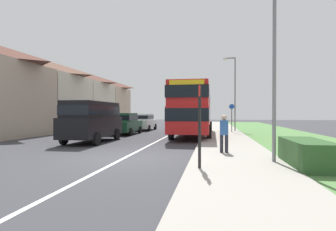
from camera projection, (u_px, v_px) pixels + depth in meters
The scene contains 15 objects.
ground_plane at pixel (124, 158), 10.19m from camera, with size 120.00×120.00×0.00m, color #38383D.
lane_marking_centre at pixel (163, 138), 18.08m from camera, with size 0.14×60.00×0.01m, color silver.
pavement_near_side at pixel (227, 142), 15.41m from camera, with size 3.20×68.00×0.12m, color #9E998E.
grass_verge_seaward at pixel (306, 144), 14.69m from camera, with size 6.00×68.00×0.08m, color #517F42.
roadside_hedge at pixel (307, 154), 8.30m from camera, with size 1.10×2.68×0.90m, color #2D5128.
double_decker_bus at pixel (193, 108), 20.07m from camera, with size 2.80×10.32×3.70m.
parked_van_black at pixel (92, 118), 15.81m from camera, with size 2.11×4.91×2.41m.
parked_car_dark_green at pixel (125, 123), 21.54m from camera, with size 1.89×4.23×1.74m.
parked_car_white at pixel (143, 121), 26.68m from camera, with size 2.00×4.54×1.68m.
pedestrian_at_stop at pixel (224, 132), 10.88m from camera, with size 0.34×0.34×1.67m.
bus_stop_sign at pixel (200, 120), 7.80m from camera, with size 0.09×0.52×2.60m.
cycle_route_sign at pixel (232, 117), 22.79m from camera, with size 0.44×0.08×2.52m.
street_lamp_near at pixel (271, 26), 8.84m from camera, with size 1.14×0.20×8.21m.
street_lamp_mid at pixel (234, 89), 24.39m from camera, with size 1.14×0.20×6.87m.
house_terrace_far_side at pixel (60, 97), 29.10m from camera, with size 7.78×26.25×7.07m.
Camera 1 is at (3.38, -9.75, 1.75)m, focal length 28.28 mm.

